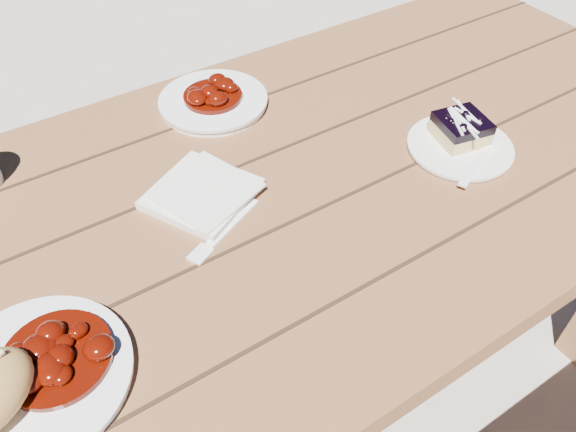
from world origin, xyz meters
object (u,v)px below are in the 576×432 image
main_plate (37,378)px  blueberry_cake (461,128)px  picnic_table (222,278)px  dessert_plate (460,147)px  second_plate (213,102)px

main_plate → blueberry_cake: blueberry_cake is taller
picnic_table → dessert_plate: (0.44, -0.09, 0.17)m
picnic_table → dessert_plate: size_ratio=11.14×
main_plate → dessert_plate: bearing=3.5°
picnic_table → blueberry_cake: blueberry_cake is taller
dessert_plate → main_plate: bearing=-176.5°
picnic_table → dessert_plate: 0.48m
dessert_plate → picnic_table: bearing=168.2°
picnic_table → second_plate: bearing=62.4°
main_plate → blueberry_cake: bearing=4.5°
picnic_table → blueberry_cake: bearing=-9.7°
main_plate → dessert_plate: (0.75, 0.05, -0.00)m
blueberry_cake → second_plate: bearing=144.0°
dessert_plate → blueberry_cake: blueberry_cake is taller
picnic_table → second_plate: 0.34m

